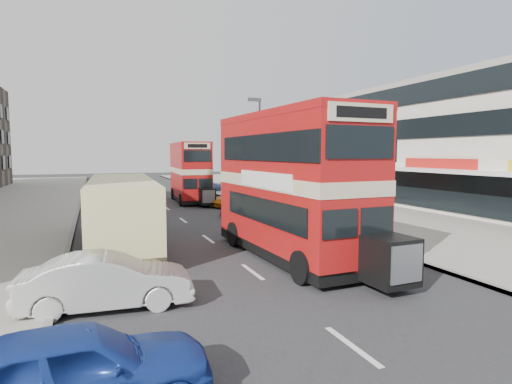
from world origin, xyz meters
name	(u,v)px	position (x,y,z in m)	size (l,w,h in m)	color
ground	(276,290)	(0.00, 0.00, 0.00)	(160.00, 160.00, 0.00)	#28282B
road_surface	(167,208)	(0.00, 20.00, 0.01)	(12.00, 90.00, 0.01)	#28282B
pavement_right	(310,201)	(12.00, 20.00, 0.07)	(12.00, 90.00, 0.15)	gray
kerb_left	(78,212)	(-6.10, 20.00, 0.07)	(0.20, 90.00, 0.16)	gray
kerb_right	(245,204)	(6.10, 20.00, 0.07)	(0.20, 90.00, 0.16)	gray
commercial_row	(375,147)	(19.95, 22.00, 4.70)	(9.90, 46.20, 9.30)	beige
street_lamp	(259,144)	(6.52, 18.00, 4.78)	(1.00, 0.20, 8.12)	slate
bus_main	(291,185)	(2.11, 3.36, 2.87)	(3.13, 9.94, 5.45)	black
bus_second	(190,172)	(2.56, 23.71, 2.53)	(2.82, 8.85, 4.81)	black
coach	(122,210)	(-3.89, 7.89, 1.62)	(3.08, 10.47, 2.75)	black
car_left_near	(76,370)	(-5.36, -4.42, 0.72)	(1.71, 4.26, 1.45)	#1C3A9C
car_left_front	(107,281)	(-4.75, 0.21, 0.72)	(1.53, 4.39, 1.45)	beige
car_right_a	(255,205)	(4.80, 14.33, 0.68)	(1.90, 4.67, 1.36)	maroon
car_right_b	(238,199)	(5.19, 19.02, 0.59)	(1.96, 4.24, 1.18)	orange
car_right_c	(202,186)	(5.47, 31.53, 0.68)	(1.60, 3.98, 1.36)	#5176A3
pedestrian_near	(308,200)	(8.14, 13.25, 1.00)	(0.63, 0.43, 1.71)	gray
cyclist	(233,200)	(4.47, 17.96, 0.68)	(0.72, 1.72, 2.03)	gray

